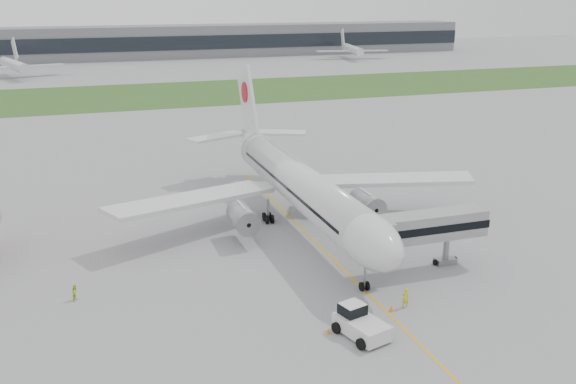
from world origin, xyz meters
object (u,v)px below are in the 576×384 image
object	(u,v)px
airliner	(297,182)
ground_crew_near	(405,298)
pushback_tug	(359,322)
jet_bridge	(421,228)

from	to	relation	value
airliner	ground_crew_near	xyz separation A→B (m)	(2.11, -24.27, -4.71)
pushback_tug	jet_bridge	xyz separation A→B (m)	(11.57, 10.14, 3.61)
pushback_tug	airliner	bearing A→B (deg)	65.90
pushback_tug	ground_crew_near	world-z (taller)	pushback_tug
airliner	pushback_tug	size ratio (longest dim) A/B	9.90
pushback_tug	ground_crew_near	size ratio (longest dim) A/B	2.85
airliner	ground_crew_near	size ratio (longest dim) A/B	28.22
airliner	ground_crew_near	distance (m)	24.81
airliner	ground_crew_near	world-z (taller)	airliner
pushback_tug	jet_bridge	bearing A→B (deg)	25.61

